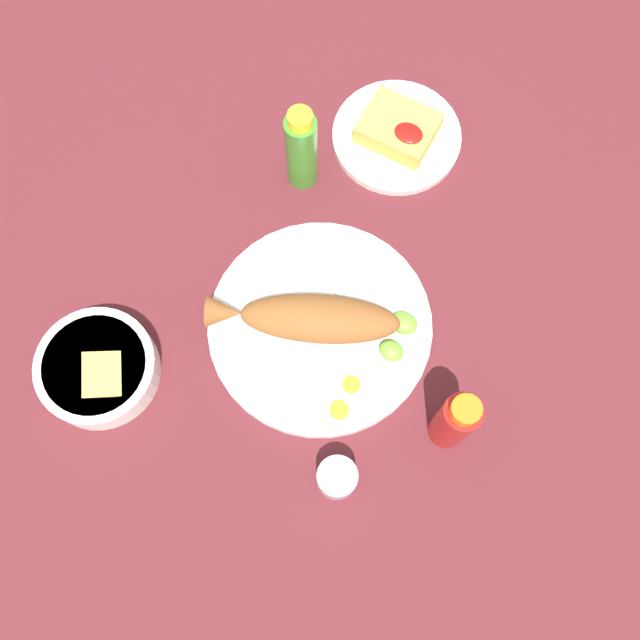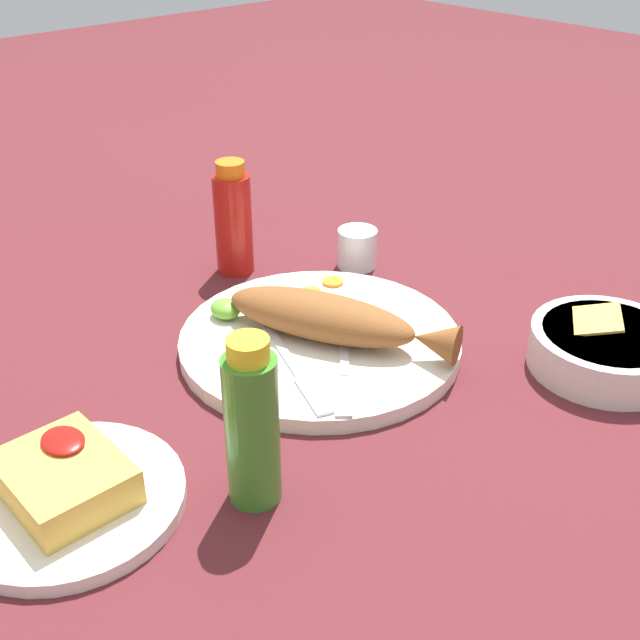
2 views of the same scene
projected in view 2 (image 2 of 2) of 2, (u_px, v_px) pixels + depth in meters
ground_plane at (320, 348)px, 0.95m from camera, size 4.00×4.00×0.00m
main_plate at (320, 341)px, 0.94m from camera, size 0.33×0.33×0.02m
fried_fish at (332, 319)px, 0.92m from camera, size 0.28×0.17×0.05m
fork_near at (342, 372)px, 0.87m from camera, size 0.15×0.13×0.00m
fork_far at (298, 373)px, 0.86m from camera, size 0.18×0.08×0.00m
carrot_slice_near at (333, 282)px, 1.05m from camera, size 0.03×0.03×0.00m
carrot_slice_mid at (311, 292)px, 1.02m from camera, size 0.03×0.03×0.00m
lime_wedge_main at (254, 296)px, 1.00m from camera, size 0.04×0.03×0.02m
lime_wedge_side at (225, 309)px, 0.97m from camera, size 0.04×0.03×0.02m
hot_sauce_bottle_red at (233, 220)px, 1.08m from camera, size 0.05×0.05×0.16m
hot_sauce_bottle_green at (252, 425)px, 0.69m from camera, size 0.05×0.05×0.17m
salt_cup at (357, 250)px, 1.12m from camera, size 0.06×0.06×0.05m
side_plate_fries at (69, 500)px, 0.71m from camera, size 0.21×0.21×0.01m
fries_pile at (64, 477)px, 0.70m from camera, size 0.11×0.09×0.04m
guacamole_bowl at (606, 347)px, 0.90m from camera, size 0.17×0.17×0.06m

